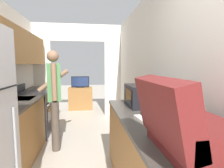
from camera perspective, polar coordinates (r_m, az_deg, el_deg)
The scene contains 12 objects.
wall_right at distance 2.27m, azimuth 17.05°, elevation 1.64°, with size 0.06×6.69×2.50m.
wall_far_with_doorway at distance 4.83m, azimuth -10.91°, elevation 6.10°, with size 2.72×0.06×2.50m.
counter_left at distance 3.34m, azimuth -27.29°, elevation -11.51°, with size 0.62×2.99×0.88m.
counter_right at distance 1.96m, azimuth 13.05°, elevation -23.85°, with size 0.62×2.07×0.88m.
range_oven at distance 3.93m, azimuth -24.07°, elevation -8.66°, with size 0.66×0.75×1.02m.
person at distance 3.07m, azimuth -18.34°, elevation -4.02°, with size 0.53×0.43×1.66m.
suitcase at distance 1.16m, azimuth 22.12°, elevation -12.77°, with size 0.48×0.62×0.47m.
microwave at distance 2.33m, azimuth 9.90°, elevation -3.74°, with size 0.40×0.48×0.28m.
book_stack at distance 1.79m, azimuth 12.27°, elevation -10.57°, with size 0.25×0.25×0.06m.
tv_cabinet at distance 5.73m, azimuth -10.19°, elevation -4.60°, with size 0.75×0.42×0.71m.
television at distance 5.61m, azimuth -10.31°, elevation 0.62°, with size 0.56×0.16×0.36m.
knife at distance 4.43m, azimuth -21.88°, elevation -1.10°, with size 0.11×0.31×0.02m.
Camera 1 is at (0.22, -0.50, 1.42)m, focal length 28.00 mm.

